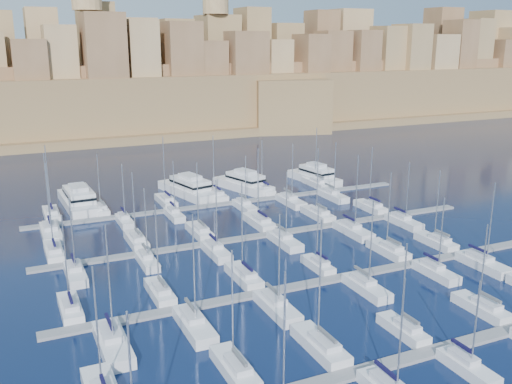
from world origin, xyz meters
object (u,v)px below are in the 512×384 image
motor_yacht_b (189,188)px  motor_yacht_d (315,176)px  motor_yacht_a (79,199)px  sailboat_4 (482,308)px  motor_yacht_c (244,183)px  sailboat_2 (321,345)px

motor_yacht_b → motor_yacht_d: 32.32m
motor_yacht_a → sailboat_4: bearing=-60.2°
motor_yacht_b → motor_yacht_d: same height
motor_yacht_a → motor_yacht_c: size_ratio=1.11×
motor_yacht_b → motor_yacht_d: bearing=-2.4°
sailboat_4 → motor_yacht_b: sailboat_4 is taller
motor_yacht_d → sailboat_2: bearing=-119.6°
sailboat_2 → motor_yacht_b: 71.32m
motor_yacht_b → motor_yacht_c: (13.25, -0.87, 0.00)m
motor_yacht_d → motor_yacht_b: bearing=177.6°
motor_yacht_a → motor_yacht_b: bearing=-0.7°
sailboat_2 → motor_yacht_b: sailboat_2 is taller
sailboat_2 → motor_yacht_b: size_ratio=0.81×
sailboat_4 → sailboat_2: bearing=178.9°
sailboat_2 → motor_yacht_a: 73.26m
motor_yacht_d → sailboat_4: bearing=-102.5°
sailboat_4 → motor_yacht_c: sailboat_4 is taller
motor_yacht_a → sailboat_2: bearing=-76.6°
motor_yacht_c → motor_yacht_d: size_ratio=1.07×
sailboat_4 → motor_yacht_d: sailboat_4 is taller
motor_yacht_b → motor_yacht_c: 13.28m
sailboat_2 → motor_yacht_d: (39.59, 69.58, 0.96)m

